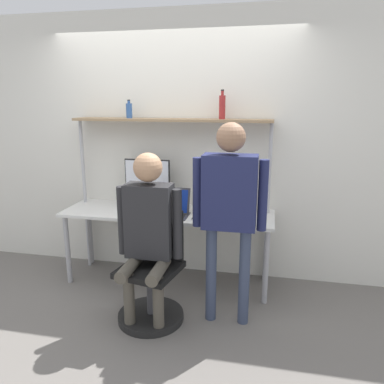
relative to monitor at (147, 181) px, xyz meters
The scene contains 12 objects.
ground_plane 1.14m from the monitor, 61.64° to the right, with size 12.00×12.00×0.00m, color slate.
wall_back 0.46m from the monitor, 39.42° to the left, with size 8.00×0.06×2.70m.
desk 0.45m from the monitor, 28.17° to the right, with size 2.10×0.61×0.75m.
shelf_unit 0.48m from the monitor, ahead, with size 1.99×0.25×1.65m.
monitor is the anchor object (origin of this frame).
laptop 0.43m from the monitor, 34.10° to the right, with size 0.34×0.26×0.25m.
cell_phone 0.68m from the monitor, 25.14° to the right, with size 0.07×0.15×0.01m.
office_chair 1.13m from the monitor, 69.97° to the right, with size 0.56×0.56×0.94m.
person_seated 0.92m from the monitor, 71.45° to the right, with size 0.54×0.48×1.44m.
person_standing 1.18m from the monitor, 38.31° to the right, with size 0.59×0.23×1.67m.
bottle_red 1.06m from the monitor, ahead, with size 0.06×0.06×0.27m.
bottle_blue 0.74m from the monitor, 168.22° to the left, with size 0.06×0.06×0.18m.
Camera 1 is at (0.98, -3.12, 1.84)m, focal length 35.00 mm.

